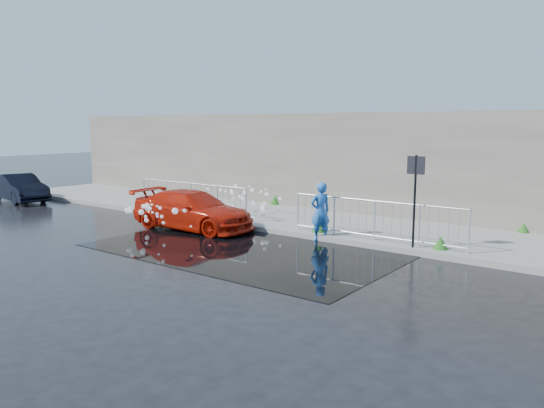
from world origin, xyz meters
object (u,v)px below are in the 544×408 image
at_px(red_car, 193,210).
at_px(dark_car, 19,188).
at_px(sign_post, 415,186).
at_px(person, 320,212).

relative_size(red_car, dark_car, 1.16).
bearing_deg(dark_car, red_car, -81.14).
distance_m(sign_post, person, 2.85).
xyz_separation_m(red_car, dark_car, (-10.12, -0.22, -0.02)).
xyz_separation_m(sign_post, dark_car, (-16.88, -1.32, -1.14)).
distance_m(sign_post, dark_car, 16.97).
xyz_separation_m(dark_car, person, (14.18, 1.22, 0.24)).
relative_size(red_car, person, 2.50).
bearing_deg(sign_post, dark_car, -175.54).
distance_m(dark_car, person, 14.23).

